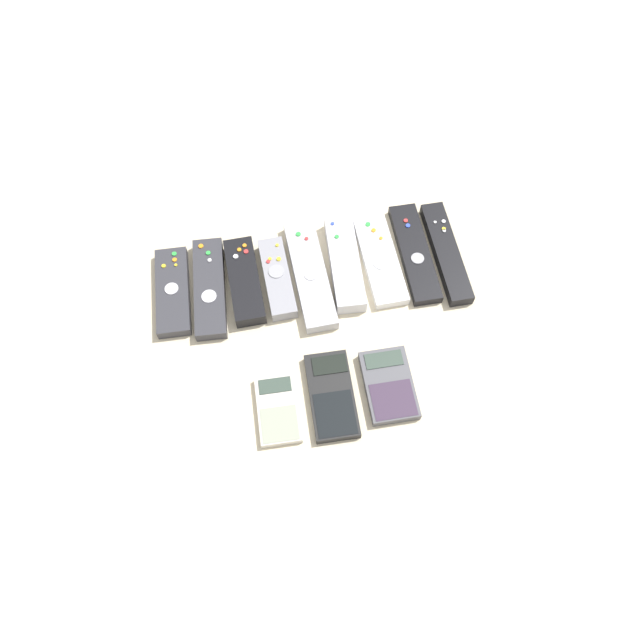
# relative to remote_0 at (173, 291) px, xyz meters

# --- Properties ---
(ground_plane) EXTENTS (3.00, 3.00, 0.00)m
(ground_plane) POSITION_rel_remote_0_xyz_m (0.23, -0.14, -0.01)
(ground_plane) COLOR beige
(remote_0) EXTENTS (0.06, 0.17, 0.02)m
(remote_0) POSITION_rel_remote_0_xyz_m (0.00, 0.00, 0.00)
(remote_0) COLOR #333338
(remote_0) RESTS_ON ground_plane
(remote_1) EXTENTS (0.06, 0.19, 0.02)m
(remote_1) POSITION_rel_remote_0_xyz_m (0.06, -0.00, 0.00)
(remote_1) COLOR #333338
(remote_1) RESTS_ON ground_plane
(remote_2) EXTENTS (0.05, 0.16, 0.03)m
(remote_2) POSITION_rel_remote_0_xyz_m (0.12, -0.00, 0.00)
(remote_2) COLOR black
(remote_2) RESTS_ON ground_plane
(remote_3) EXTENTS (0.05, 0.15, 0.03)m
(remote_3) POSITION_rel_remote_0_xyz_m (0.18, -0.01, 0.00)
(remote_3) COLOR gray
(remote_3) RESTS_ON ground_plane
(remote_4) EXTENTS (0.06, 0.22, 0.02)m
(remote_4) POSITION_rel_remote_0_xyz_m (0.24, -0.01, 0.00)
(remote_4) COLOR #B7B7BC
(remote_4) RESTS_ON ground_plane
(remote_5) EXTENTS (0.06, 0.19, 0.03)m
(remote_5) POSITION_rel_remote_0_xyz_m (0.30, 0.00, 0.00)
(remote_5) COLOR silver
(remote_5) RESTS_ON ground_plane
(remote_6) EXTENTS (0.06, 0.19, 0.02)m
(remote_6) POSITION_rel_remote_0_xyz_m (0.36, 0.00, -0.00)
(remote_6) COLOR white
(remote_6) RESTS_ON ground_plane
(remote_7) EXTENTS (0.05, 0.20, 0.02)m
(remote_7) POSITION_rel_remote_0_xyz_m (0.42, 0.00, -0.00)
(remote_7) COLOR black
(remote_7) RESTS_ON ground_plane
(remote_8) EXTENTS (0.04, 0.20, 0.02)m
(remote_8) POSITION_rel_remote_0_xyz_m (0.48, -0.01, 0.00)
(remote_8) COLOR black
(remote_8) RESTS_ON ground_plane
(calculator_0) EXTENTS (0.07, 0.11, 0.01)m
(calculator_0) POSITION_rel_remote_0_xyz_m (0.14, -0.24, -0.00)
(calculator_0) COLOR beige
(calculator_0) RESTS_ON ground_plane
(calculator_1) EXTENTS (0.07, 0.15, 0.02)m
(calculator_1) POSITION_rel_remote_0_xyz_m (0.23, -0.23, -0.00)
(calculator_1) COLOR black
(calculator_1) RESTS_ON ground_plane
(calculator_2) EXTENTS (0.08, 0.12, 0.02)m
(calculator_2) POSITION_rel_remote_0_xyz_m (0.32, -0.23, -0.00)
(calculator_2) COLOR #4C4C51
(calculator_2) RESTS_ON ground_plane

